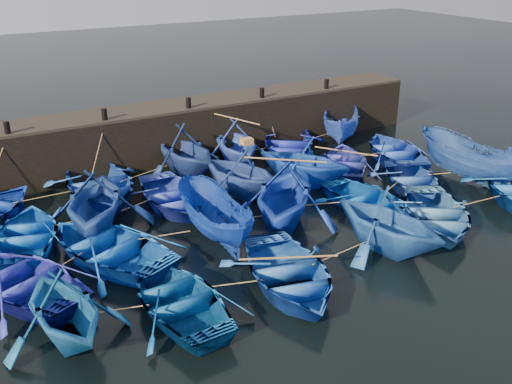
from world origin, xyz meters
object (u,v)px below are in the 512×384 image
boat_13 (22,280)px  boat_20 (63,308)px  wooden_crate (247,141)px  boat_8 (173,196)px

boat_13 → boat_20: 2.94m
boat_20 → wooden_crate: size_ratio=8.26×
boat_13 → boat_8: bearing=-175.0°
boat_8 → boat_20: bearing=-129.4°
boat_8 → boat_13: (-6.27, -3.60, 0.02)m
wooden_crate → boat_13: bearing=-160.9°
boat_20 → wooden_crate: wooden_crate is taller
boat_13 → wooden_crate: wooden_crate is taller
boat_20 → wooden_crate: bearing=27.8°
wooden_crate → boat_8: bearing=174.6°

